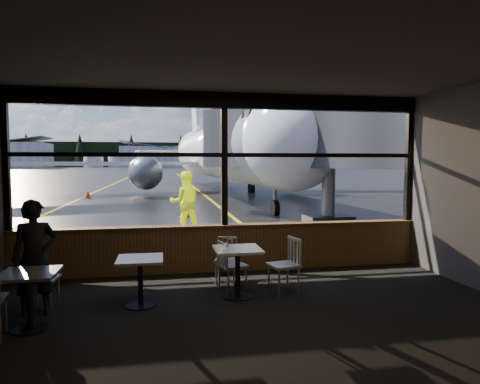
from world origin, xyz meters
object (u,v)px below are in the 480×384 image
object	(u,v)px
chair_near_n	(226,261)
cone_nose	(185,210)
cafe_table_left	(30,301)
passenger	(35,258)
airliner	(222,114)
ground_crew	(185,203)
jet_bridge	(307,152)
chair_mid_w	(43,280)
chair_near_w	(233,266)
cone_wing	(88,194)
chair_near_e	(284,266)
cafe_table_mid	(140,282)
cafe_table_near	(238,273)

from	to	relation	value
chair_near_n	cone_nose	distance (m)	9.43
cafe_table_left	passenger	size ratio (longest dim) A/B	0.46
airliner	ground_crew	distance (m)	16.81
airliner	jet_bridge	size ratio (longest dim) A/B	3.11
chair_near_n	chair_mid_w	size ratio (longest dim) A/B	0.95
chair_mid_w	ground_crew	size ratio (longest dim) A/B	0.45
chair_near_n	ground_crew	bearing A→B (deg)	-69.56
airliner	passenger	distance (m)	23.57
ground_crew	passenger	bearing A→B (deg)	63.66
chair_near_w	cone_nose	bearing A→B (deg)	163.28
airliner	cone_wing	size ratio (longest dim) A/B	81.02
passenger	cone_nose	size ratio (longest dim) A/B	2.99
passenger	chair_near_n	bearing A→B (deg)	3.94
chair_near_e	cone_wing	xyz separation A→B (m)	(-6.39, 20.35, -0.25)
cafe_table_mid	chair_near_w	distance (m)	1.57
airliner	chair_near_n	bearing A→B (deg)	-100.32
airliner	cafe_table_mid	world-z (taller)	airliner
chair_near_e	cafe_table_mid	bearing A→B (deg)	82.58
cafe_table_near	chair_near_w	xyz separation A→B (m)	(-0.02, 0.36, 0.03)
airliner	passenger	world-z (taller)	airliner
passenger	chair_mid_w	bearing A→B (deg)	68.99
cafe_table_mid	chair_near_e	size ratio (longest dim) A/B	0.79
cafe_table_left	chair_near_n	distance (m)	3.26
chair_near_e	cafe_table_left	bearing A→B (deg)	90.90
airliner	chair_near_w	bearing A→B (deg)	-100.05
jet_bridge	cafe_table_near	bearing A→B (deg)	-116.79
jet_bridge	cafe_table_left	size ratio (longest dim) A/B	15.00
airliner	jet_bridge	xyz separation A→B (m)	(0.78, -14.93, -2.93)
cafe_table_mid	ground_crew	bearing A→B (deg)	81.13
chair_mid_w	cone_nose	distance (m)	10.56
chair_near_w	chair_mid_w	xyz separation A→B (m)	(-2.89, -0.33, 0.00)
cone_nose	chair_mid_w	bearing A→B (deg)	-104.24
cafe_table_mid	chair_near_e	world-z (taller)	chair_near_e
cafe_table_mid	cone_wing	size ratio (longest dim) A/B	1.69
cafe_table_mid	chair_mid_w	distance (m)	1.43
chair_near_e	chair_near_w	xyz separation A→B (m)	(-0.80, 0.30, -0.04)
jet_bridge	chair_mid_w	xyz separation A→B (m)	(-6.55, -7.16, -2.06)
passenger	chair_near_w	bearing A→B (deg)	-5.14
chair_near_e	ground_crew	xyz separation A→B (m)	(-1.27, 6.21, 0.48)
jet_bridge	chair_mid_w	bearing A→B (deg)	-132.46
jet_bridge	chair_near_w	size ratio (longest dim) A/B	13.34
passenger	cafe_table_mid	bearing A→B (deg)	-13.44
cafe_table_near	jet_bridge	bearing A→B (deg)	63.21
chair_near_w	cone_nose	world-z (taller)	chair_near_w
cafe_table_left	chair_near_n	bearing A→B (deg)	31.21
ground_crew	cone_nose	xyz separation A→B (m)	(0.18, 4.01, -0.67)
passenger	ground_crew	distance (m)	6.97
cafe_table_near	chair_near_w	size ratio (longest dim) A/B	0.93
cafe_table_near	cone_nose	xyz separation A→B (m)	(-0.32, 10.27, -0.12)
chair_near_n	cone_nose	bearing A→B (deg)	-72.61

